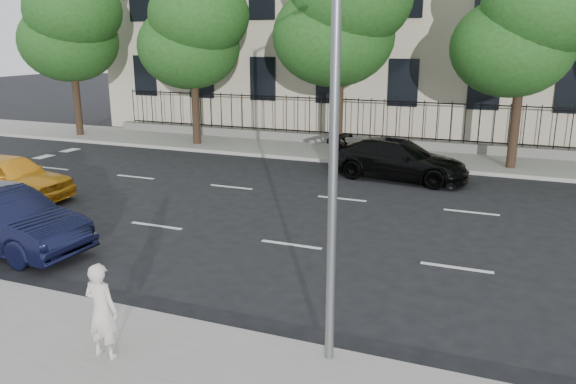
% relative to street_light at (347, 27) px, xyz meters
% --- Properties ---
extents(ground, '(120.00, 120.00, 0.00)m').
position_rel_street_light_xyz_m(ground, '(-2.50, 1.77, -5.15)').
color(ground, black).
rests_on(ground, ground).
extents(far_sidewalk, '(60.00, 4.00, 0.15)m').
position_rel_street_light_xyz_m(far_sidewalk, '(-2.50, 15.77, -5.07)').
color(far_sidewalk, gray).
rests_on(far_sidewalk, ground).
extents(lane_markings, '(49.60, 4.62, 0.01)m').
position_rel_street_light_xyz_m(lane_markings, '(-2.50, 6.52, -5.14)').
color(lane_markings, silver).
rests_on(lane_markings, ground).
extents(iron_fence, '(30.00, 0.50, 2.20)m').
position_rel_street_light_xyz_m(iron_fence, '(-2.50, 17.47, -4.50)').
color(iron_fence, slate).
rests_on(iron_fence, far_sidewalk).
extents(street_light, '(0.25, 3.32, 8.05)m').
position_rel_street_light_xyz_m(street_light, '(0.00, 0.00, 0.00)').
color(street_light, slate).
rests_on(street_light, near_sidewalk).
extents(tree_a, '(5.71, 5.31, 9.39)m').
position_rel_street_light_xyz_m(tree_a, '(-18.46, 15.13, 0.98)').
color(tree_a, '#382619').
rests_on(tree_a, far_sidewalk).
extents(tree_b, '(5.53, 5.12, 8.97)m').
position_rel_street_light_xyz_m(tree_b, '(-11.46, 15.13, 0.69)').
color(tree_b, '#382619').
rests_on(tree_b, far_sidewalk).
extents(tree_c, '(5.89, 5.50, 9.80)m').
position_rel_street_light_xyz_m(tree_c, '(-4.46, 15.13, 1.26)').
color(tree_c, '#382619').
rests_on(tree_c, far_sidewalk).
extents(tree_d, '(5.34, 4.94, 8.84)m').
position_rel_street_light_xyz_m(tree_d, '(2.54, 15.13, 0.69)').
color(tree_d, '#382619').
rests_on(tree_d, far_sidewalk).
extents(yellow_taxi, '(4.27, 1.74, 1.45)m').
position_rel_street_light_xyz_m(yellow_taxi, '(-12.39, 4.86, -4.42)').
color(yellow_taxi, '#F3A520').
rests_on(yellow_taxi, ground).
extents(navy_sedan, '(4.66, 1.93, 1.50)m').
position_rel_street_light_xyz_m(navy_sedan, '(-8.84, 1.37, -4.40)').
color(navy_sedan, black).
rests_on(navy_sedan, ground).
extents(black_sedan, '(5.26, 2.67, 1.46)m').
position_rel_street_light_xyz_m(black_sedan, '(-1.34, 12.08, -4.42)').
color(black_sedan, black).
rests_on(black_sedan, ground).
extents(woman_near, '(0.58, 0.38, 1.56)m').
position_rel_street_light_xyz_m(woman_near, '(-3.30, -1.78, -4.22)').
color(woman_near, beige).
rests_on(woman_near, near_sidewalk).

